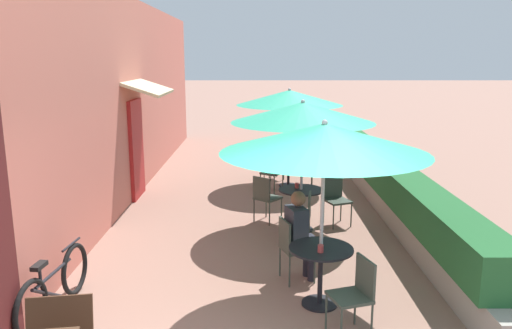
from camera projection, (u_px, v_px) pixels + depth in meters
cafe_facade_wall at (134, 98)px, 11.00m from camera, size 0.98×14.49×4.20m
planter_hedge at (370, 166)px, 11.36m from camera, size 0.60×13.49×1.01m
patio_table_near at (321, 264)px, 6.02m from camera, size 0.78×0.78×0.74m
patio_umbrella_near at (325, 139)px, 5.69m from camera, size 2.42×2.42×2.28m
cafe_chair_near_left at (293, 245)px, 6.68m from camera, size 0.50×0.50×0.87m
seated_patron_near_left at (301, 232)px, 6.68m from camera, size 0.48×0.43×1.25m
cafe_chair_near_right at (357, 291)px, 5.37m from camera, size 0.50×0.50×0.87m
coffee_cup_near at (321, 249)px, 5.83m from camera, size 0.07×0.07×0.09m
patio_table_mid at (302, 200)px, 8.65m from camera, size 0.78×0.78×0.74m
patio_umbrella_mid at (304, 113)px, 8.33m from camera, size 2.42×2.42×2.28m
cafe_chair_mid_left at (303, 215)px, 7.94m from camera, size 0.46×0.46×0.87m
cafe_chair_mid_right at (336, 196)px, 8.98m from camera, size 0.52×0.52×0.87m
cafe_chair_mid_back at (266, 195)px, 9.05m from camera, size 0.56×0.56×0.87m
coffee_cup_mid at (298, 185)px, 8.68m from camera, size 0.07×0.07×0.09m
patio_table_far at (289, 163)px, 11.64m from camera, size 0.78×0.78×0.74m
patio_umbrella_far at (290, 98)px, 11.31m from camera, size 2.42×2.42×2.28m
cafe_chair_far_left at (321, 164)px, 11.66m from camera, size 0.43×0.43×0.87m
cafe_chair_far_right at (272, 159)px, 12.25m from camera, size 0.53×0.53×0.87m
cafe_chair_far_back at (275, 170)px, 11.01m from camera, size 0.56×0.56×0.87m
bicycle_leaning at (55, 286)px, 5.85m from camera, size 0.22×1.70×0.75m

